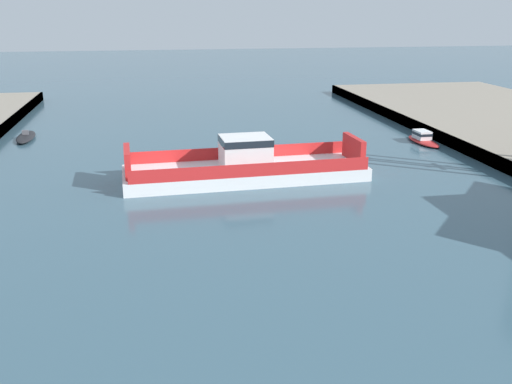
% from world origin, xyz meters
% --- Properties ---
extents(chain_ferry, '(21.35, 7.30, 3.81)m').
position_xyz_m(chain_ferry, '(0.83, 39.79, 1.14)').
color(chain_ferry, silver).
rests_on(chain_ferry, ground).
extents(moored_boat_near_right, '(2.22, 6.12, 1.34)m').
position_xyz_m(moored_boat_near_right, '(22.52, 50.36, 0.50)').
color(moored_boat_near_right, red).
rests_on(moored_boat_near_right, ground).
extents(moored_boat_mid_right, '(2.16, 6.71, 1.06)m').
position_xyz_m(moored_boat_mid_right, '(-21.34, 59.88, 0.29)').
color(moored_boat_mid_right, black).
rests_on(moored_boat_mid_right, ground).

